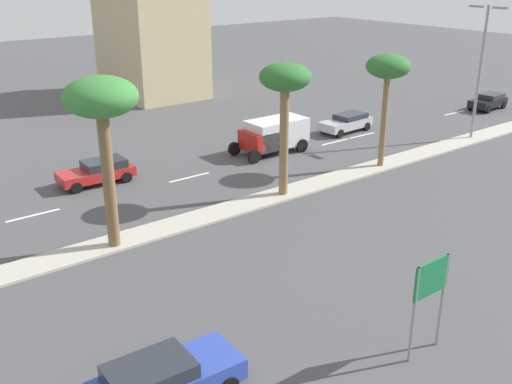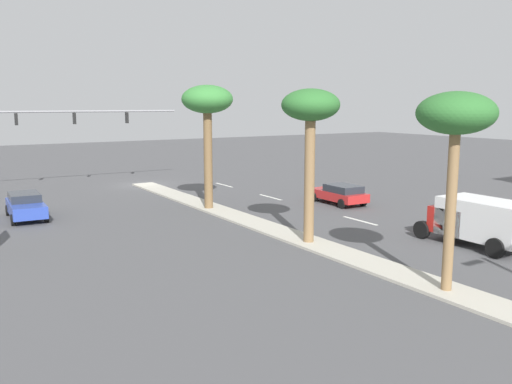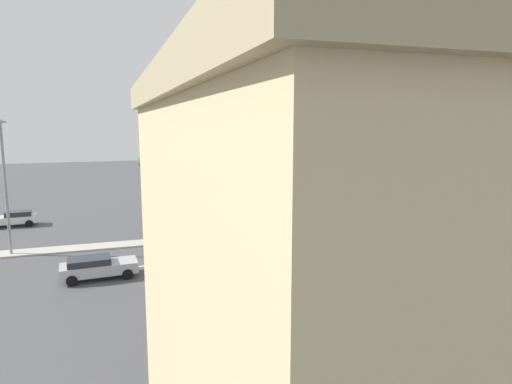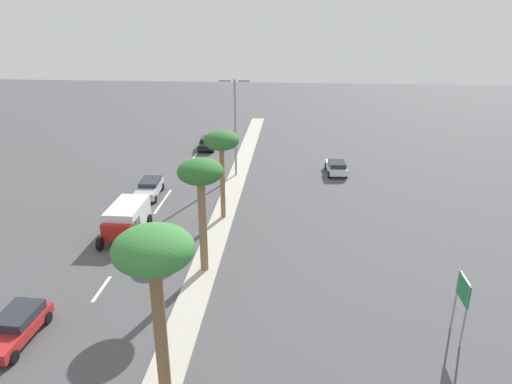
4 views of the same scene
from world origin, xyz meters
name	(u,v)px [view 2 (image 2 of 4)]	position (x,y,z in m)	size (l,w,h in m)	color
ground_plane	(354,259)	(0.00, 26.38, 0.00)	(160.00, 160.00, 0.00)	#4C4C4F
lane_stripe_inboard	(224,185)	(-5.68, 4.00, 0.01)	(0.20, 2.80, 0.01)	silver
lane_stripe_outboard	(270,197)	(-5.68, 11.07, 0.01)	(0.20, 2.80, 0.01)	silver
lane_stripe_center	(360,221)	(-5.68, 20.57, 0.01)	(0.20, 2.80, 0.01)	silver
traffic_signal_gantry	(23,135)	(9.02, -0.76, 4.40)	(17.34, 0.53, 6.64)	gray
palm_tree_right	(207,105)	(0.26, 12.88, 6.66)	(3.21, 3.21, 7.77)	brown
palm_tree_left	(310,114)	(0.07, 23.18, 6.26)	(2.75, 2.75, 7.31)	olive
palm_tree_trailing	(456,120)	(0.08, 31.31, 6.16)	(2.69, 2.69, 7.02)	olive
sedan_red_trailing	(340,193)	(-8.16, 15.81, 0.73)	(2.10, 4.41, 1.36)	red
sedan_blue_center	(26,205)	(10.70, 9.62, 0.79)	(2.14, 4.59, 1.47)	#2D47AD
box_truck	(478,220)	(-6.53, 27.74, 1.26)	(2.49, 5.32, 2.28)	#B21E19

